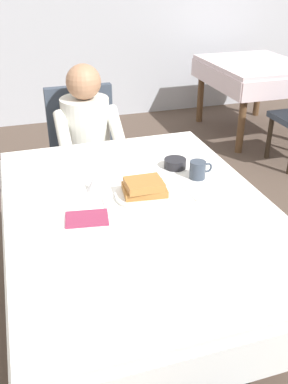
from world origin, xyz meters
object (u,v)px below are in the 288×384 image
chair_diner (85,149)px  diner_person (88,138)px  background_table_far (255,74)px  breakfast_stack (144,187)px  bowl_butter (175,163)px  fork_left_of_plate (105,205)px  spoon_near_edge (182,231)px  syrup_pitcher (95,183)px  dining_table_main (139,223)px  cup_coffee (198,170)px  plate_breakfast (147,195)px  knife_right_of_plate (189,192)px

chair_diner → diner_person: diner_person is taller
chair_diner → background_table_far: (1.98, 1.19, 0.09)m
breakfast_stack → bowl_butter: bearing=45.3°
fork_left_of_plate → bowl_butter: bearing=-52.6°
diner_person → spoon_near_edge: bearing=96.1°
breakfast_stack → syrup_pitcher: bearing=147.8°
dining_table_main → cup_coffee: (0.34, 0.16, 0.13)m
breakfast_stack → background_table_far: 2.99m
breakfast_stack → fork_left_of_plate: bearing=-173.3°
plate_breakfast → fork_left_of_plate: (-0.19, -0.02, -0.01)m
diner_person → bowl_butter: diner_person is taller
plate_breakfast → syrup_pitcher: syrup_pitcher is taller
breakfast_stack → knife_right_of_plate: breakfast_stack is taller
spoon_near_edge → knife_right_of_plate: bearing=77.6°
bowl_butter → fork_left_of_plate: bearing=-148.0°
cup_coffee → knife_right_of_plate: 0.16m
cup_coffee → background_table_far: 2.73m
chair_diner → knife_right_of_plate: 1.18m
breakfast_stack → fork_left_of_plate: (-0.18, -0.02, -0.05)m
breakfast_stack → spoon_near_edge: 0.31m
knife_right_of_plate → spoon_near_edge: bearing=147.5°
syrup_pitcher → fork_left_of_plate: bearing=-84.6°
bowl_butter → syrup_pitcher: (-0.43, -0.12, 0.02)m
dining_table_main → background_table_far: size_ratio=1.36×
breakfast_stack → fork_left_of_plate: size_ratio=1.11×
fork_left_of_plate → cup_coffee: bearing=-70.5°
cup_coffee → bowl_butter: bearing=113.6°
fork_left_of_plate → spoon_near_edge: bearing=-134.2°
plate_breakfast → spoon_near_edge: size_ratio=1.87×
cup_coffee → bowl_butter: (-0.06, 0.14, -0.02)m
fork_left_of_plate → breakfast_stack: bearing=-77.9°
chair_diner → diner_person: bearing=90.0°
dining_table_main → knife_right_of_plate: knife_right_of_plate is taller
cup_coffee → breakfast_stack: bearing=-161.7°
diner_person → plate_breakfast: size_ratio=4.00×
cup_coffee → knife_right_of_plate: size_ratio=0.56×
cup_coffee → plate_breakfast: bearing=-160.8°
bowl_butter → knife_right_of_plate: (-0.03, -0.26, -0.02)m
dining_table_main → syrup_pitcher: (-0.15, 0.19, 0.13)m
fork_left_of_plate → plate_breakfast: bearing=-78.6°
dining_table_main → syrup_pitcher: bearing=128.8°
breakfast_stack → bowl_butter: breakfast_stack is taller
breakfast_stack → knife_right_of_plate: 0.21m
fork_left_of_plate → knife_right_of_plate: same height
spoon_near_edge → diner_person: bearing=110.7°
knife_right_of_plate → breakfast_stack: bearing=78.6°
bowl_butter → background_table_far: bearing=50.9°
plate_breakfast → bowl_butter: bowl_butter is taller
fork_left_of_plate → knife_right_of_plate: bearing=-84.6°
plate_breakfast → breakfast_stack: size_ratio=1.41×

